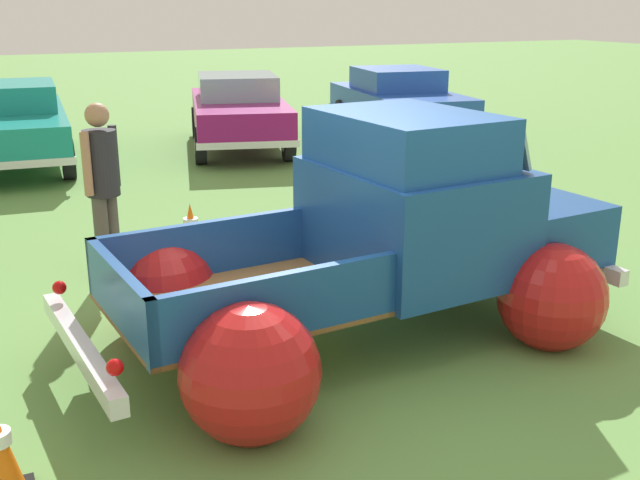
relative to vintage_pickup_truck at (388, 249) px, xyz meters
name	(u,v)px	position (x,y,z in m)	size (l,w,h in m)	color
ground_plane	(348,340)	(-0.39, -0.03, -0.76)	(80.00, 80.00, 0.00)	#609347
vintage_pickup_truck	(388,249)	(0.00, 0.00, 0.00)	(4.75, 3.05, 1.96)	black
show_car_1	(9,121)	(-2.39, 9.00, 0.03)	(2.26, 4.66, 1.43)	black
show_car_2	(238,109)	(1.78, 8.84, 0.02)	(2.83, 4.58, 1.43)	black
show_car_3	(399,100)	(5.37, 8.75, 0.02)	(2.48, 4.37, 1.43)	black
spectator_0	(102,180)	(-1.94, 2.44, 0.30)	(0.48, 0.48, 1.84)	#4C4742
lane_cone_0	(191,231)	(-0.97, 2.72, -0.45)	(0.36, 0.36, 0.63)	black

